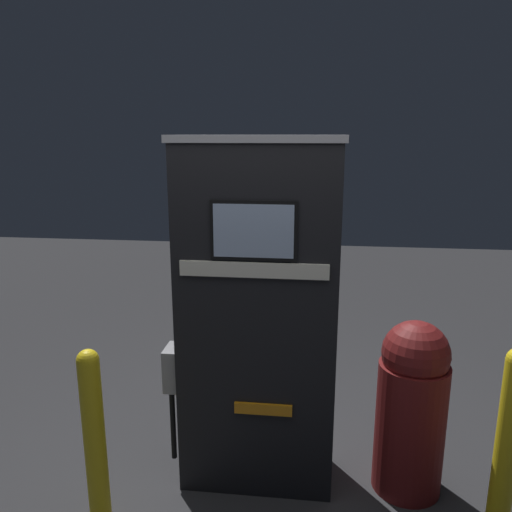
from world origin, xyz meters
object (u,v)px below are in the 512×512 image
object	(u,v)px
safety_bollard	(95,440)
trash_bin	(411,406)
safety_bollard_far	(507,445)
gas_pump	(258,318)

from	to	relation	value
safety_bollard	trash_bin	world-z (taller)	trash_bin
trash_bin	safety_bollard_far	distance (m)	0.55
safety_bollard	safety_bollard_far	size ratio (longest dim) A/B	0.97
trash_bin	safety_bollard	bearing A→B (deg)	-161.98
gas_pump	safety_bollard_far	bearing A→B (deg)	-15.95
safety_bollard	gas_pump	bearing A→B (deg)	35.19
gas_pump	trash_bin	bearing A→B (deg)	-0.17
gas_pump	safety_bollard	xyz separation A→B (m)	(-0.79, -0.56, -0.50)
gas_pump	trash_bin	xyz separation A→B (m)	(0.91, -0.00, -0.50)
trash_bin	gas_pump	bearing A→B (deg)	179.83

